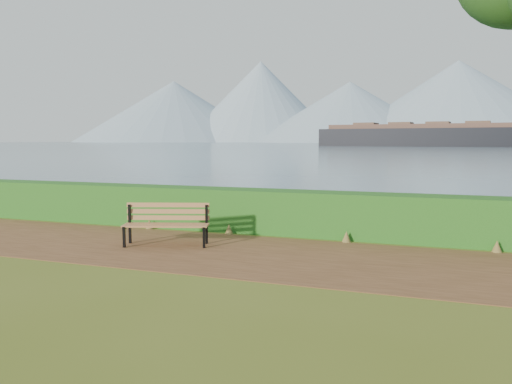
% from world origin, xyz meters
% --- Properties ---
extents(ground, '(140.00, 140.00, 0.00)m').
position_xyz_m(ground, '(0.00, 0.00, 0.00)').
color(ground, '#505E1A').
rests_on(ground, ground).
extents(path, '(40.00, 3.40, 0.01)m').
position_xyz_m(path, '(0.00, 0.30, 0.01)').
color(path, '#53341C').
rests_on(path, ground).
extents(hedge, '(32.00, 0.85, 1.00)m').
position_xyz_m(hedge, '(0.00, 2.60, 0.50)').
color(hedge, '#164B15').
rests_on(hedge, ground).
extents(water, '(700.00, 510.00, 0.00)m').
position_xyz_m(water, '(0.00, 260.00, 0.01)').
color(water, '#3F5365').
rests_on(water, ground).
extents(mountains, '(585.00, 190.00, 70.00)m').
position_xyz_m(mountains, '(-9.17, 406.05, 27.70)').
color(mountains, '#798FA1').
rests_on(mountains, ground).
extents(bench, '(1.80, 1.00, 0.87)m').
position_xyz_m(bench, '(-1.86, 0.54, 0.50)').
color(bench, black).
rests_on(bench, ground).
extents(cargo_ship, '(80.30, 22.08, 24.09)m').
position_xyz_m(cargo_ship, '(10.26, 157.44, 3.59)').
color(cargo_ship, black).
rests_on(cargo_ship, ground).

